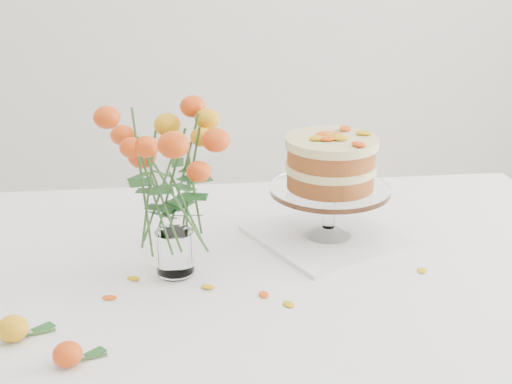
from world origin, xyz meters
TOP-DOWN VIEW (x-y plane):
  - table at (0.00, 0.00)m, footprint 1.43×0.93m
  - napkin at (0.15, 0.09)m, footprint 0.37×0.37m
  - cake_stand at (0.15, 0.09)m, footprint 0.25×0.25m
  - rose_vase at (-0.18, -0.04)m, footprint 0.26×0.26m
  - loose_rose_near at (-0.44, -0.24)m, footprint 0.09×0.05m
  - loose_rose_far at (-0.35, -0.32)m, footprint 0.08×0.05m
  - stray_petal_a at (-0.12, -0.10)m, footprint 0.03×0.02m
  - stray_petal_b at (-0.02, -0.14)m, footprint 0.03×0.02m
  - stray_petal_c at (0.02, -0.18)m, footprint 0.03×0.02m
  - stray_petal_d at (-0.26, -0.05)m, footprint 0.03×0.02m
  - stray_petal_e at (-0.30, -0.12)m, footprint 0.03×0.02m
  - stray_petal_f at (0.30, -0.08)m, footprint 0.03×0.02m

SIDE VIEW (x-z plane):
  - table at x=0.00m, z-range 0.30..1.05m
  - stray_petal_a at x=-0.12m, z-range 0.76..0.76m
  - stray_petal_b at x=-0.02m, z-range 0.76..0.76m
  - stray_petal_c at x=0.02m, z-range 0.76..0.76m
  - stray_petal_d at x=-0.26m, z-range 0.76..0.76m
  - stray_petal_e at x=-0.30m, z-range 0.76..0.76m
  - stray_petal_f at x=0.30m, z-range 0.76..0.76m
  - napkin at x=0.15m, z-range 0.76..0.77m
  - loose_rose_far at x=-0.35m, z-range 0.76..0.79m
  - loose_rose_near at x=-0.44m, z-range 0.76..0.80m
  - cake_stand at x=0.15m, z-range 0.80..1.03m
  - rose_vase at x=-0.18m, z-range 0.79..1.15m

